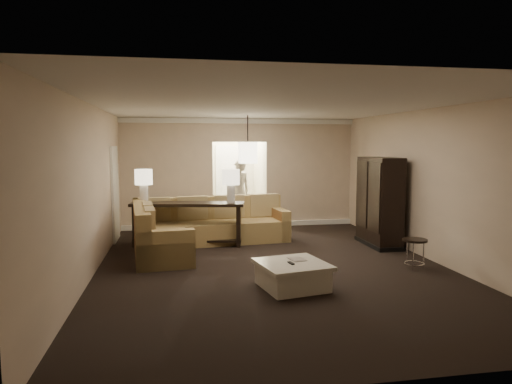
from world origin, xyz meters
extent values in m
plane|color=black|center=(0.00, 0.00, 0.00)|extent=(8.00, 8.00, 0.00)
cube|color=#C2AC93|center=(0.00, 4.00, 1.40)|extent=(6.00, 0.04, 2.80)
cube|color=#C2AC93|center=(0.00, -4.00, 1.40)|extent=(6.00, 0.04, 2.80)
cube|color=#C2AC93|center=(-3.00, 0.00, 1.40)|extent=(0.04, 8.00, 2.80)
cube|color=#C2AC93|center=(3.00, 0.00, 1.40)|extent=(0.04, 8.00, 2.80)
cube|color=white|center=(0.00, 0.00, 2.80)|extent=(6.00, 8.00, 0.02)
cube|color=white|center=(0.00, 3.95, 2.73)|extent=(6.00, 0.10, 0.12)
cube|color=white|center=(0.00, 3.95, 0.06)|extent=(6.00, 0.10, 0.12)
cube|color=white|center=(-2.97, 2.80, 1.05)|extent=(0.05, 0.90, 2.10)
cube|color=beige|center=(0.00, 5.00, 0.00)|extent=(1.40, 2.00, 0.01)
cube|color=beige|center=(-0.70, 5.00, 1.40)|extent=(0.04, 2.00, 2.80)
cube|color=beige|center=(0.70, 5.00, 1.40)|extent=(0.04, 2.00, 2.80)
cube|color=beige|center=(0.00, 6.00, 1.40)|extent=(1.40, 0.04, 2.80)
cube|color=white|center=(0.00, 5.97, 1.05)|extent=(0.90, 0.05, 2.10)
cube|color=brown|center=(-0.87, 2.20, 0.23)|extent=(3.40, 1.32, 0.46)
cube|color=brown|center=(-1.90, 0.82, 0.23)|extent=(1.15, 1.64, 0.46)
cube|color=brown|center=(-0.91, 2.56, 0.72)|extent=(3.33, 0.60, 0.51)
cube|color=brown|center=(-2.32, 1.33, 0.72)|extent=(0.53, 2.67, 0.51)
cube|color=brown|center=(0.67, 2.36, 0.34)|extent=(0.32, 1.01, 0.69)
cube|color=brown|center=(-1.83, 0.16, 0.34)|extent=(1.01, 0.32, 0.69)
cube|color=olive|center=(-2.11, 2.39, 0.74)|extent=(0.70, 0.24, 0.51)
cube|color=olive|center=(-1.29, 2.47, 0.74)|extent=(0.70, 0.24, 0.51)
cube|color=olive|center=(-0.46, 2.55, 0.74)|extent=(0.70, 0.24, 0.51)
cube|color=olive|center=(0.36, 2.64, 0.74)|extent=(0.70, 0.24, 0.51)
cube|color=olive|center=(-2.20, 1.46, 0.74)|extent=(0.24, 0.68, 0.51)
cube|color=olive|center=(-2.12, 0.68, 0.74)|extent=(0.24, 0.68, 0.51)
cube|color=silver|center=(0.05, -1.20, 0.16)|extent=(1.02, 1.02, 0.33)
cube|color=silver|center=(0.05, -1.20, 0.36)|extent=(1.13, 1.13, 0.06)
cube|color=black|center=(0.01, -1.26, 0.40)|extent=(0.08, 0.16, 0.02)
cube|color=beige|center=(0.17, -1.03, 0.39)|extent=(0.26, 0.32, 0.01)
cube|color=black|center=(-1.40, 2.00, 0.89)|extent=(2.43, 0.96, 0.06)
cube|color=black|center=(-2.46, 2.20, 0.43)|extent=(0.17, 0.49, 0.86)
cube|color=black|center=(-0.34, 1.80, 0.43)|extent=(0.17, 0.49, 0.86)
cube|color=black|center=(-1.40, 2.00, 0.13)|extent=(2.32, 0.89, 0.04)
cube|color=black|center=(2.60, 1.30, 0.93)|extent=(0.52, 1.25, 1.87)
cube|color=black|center=(2.33, 0.99, 1.07)|extent=(0.03, 0.55, 1.42)
cube|color=black|center=(2.33, 1.61, 1.07)|extent=(0.03, 0.55, 1.42)
cube|color=black|center=(2.60, 1.30, 0.04)|extent=(0.55, 1.30, 0.09)
cylinder|color=black|center=(2.40, -0.54, 0.50)|extent=(0.42, 0.42, 0.04)
torus|color=silver|center=(2.40, -0.54, 0.09)|extent=(0.34, 0.34, 0.02)
cylinder|color=silver|center=(2.56, -0.56, 0.25)|extent=(0.02, 0.02, 0.49)
cylinder|color=silver|center=(2.34, -0.39, 0.25)|extent=(0.02, 0.02, 0.49)
cylinder|color=silver|center=(2.30, -0.66, 0.25)|extent=(0.02, 0.02, 0.49)
cylinder|color=silver|center=(-2.30, 2.17, 1.11)|extent=(0.17, 0.17, 0.38)
cylinder|color=beige|center=(-2.30, 2.17, 1.46)|extent=(0.37, 0.37, 0.32)
cylinder|color=silver|center=(-0.50, 1.83, 1.11)|extent=(0.17, 0.17, 0.38)
cylinder|color=beige|center=(-0.50, 1.83, 1.46)|extent=(0.37, 0.37, 0.32)
cylinder|color=black|center=(0.00, 2.70, 2.50)|extent=(0.02, 0.02, 0.60)
cube|color=#FFEFC6|center=(0.00, 2.70, 1.95)|extent=(0.38, 0.38, 0.48)
imported|color=beige|center=(0.02, 4.30, 0.96)|extent=(0.82, 0.68, 1.93)
camera|label=1|loc=(-1.65, -7.65, 2.14)|focal=32.00mm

